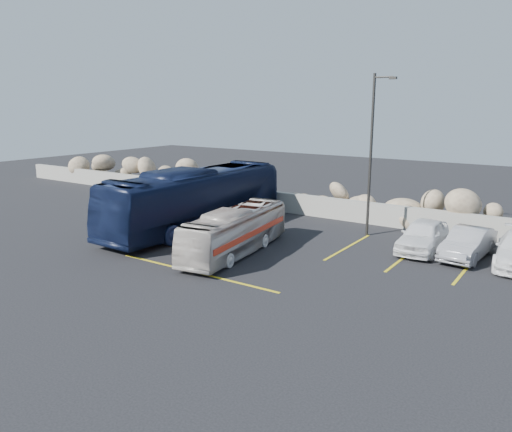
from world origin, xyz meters
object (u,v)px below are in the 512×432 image
Objects in this scene: tour_coach at (196,199)px; lamppost at (372,151)px; car_a at (423,236)px; car_b at (468,243)px; vintage_bus at (235,231)px.

lamppost is at bearing 26.62° from tour_coach.
tour_coach is 11.58m from car_a.
lamppost reaches higher than car_a.
vintage_bus is at bearing -144.58° from car_b.
car_a is (3.09, -1.17, -3.58)m from lamppost.
lamppost reaches higher than tour_coach.
car_a reaches higher than car_b.
tour_coach is (-4.38, 2.39, 0.62)m from vintage_bus.
car_b is at bearing -1.32° from car_a.
vintage_bus is 1.83× the size of car_b.
lamppost is 6.31m from car_b.
car_a is at bearing 29.00° from vintage_bus.
vintage_bus is (-3.75, -6.28, -3.28)m from lamppost.
vintage_bus is 0.62× the size of tour_coach.
lamppost reaches higher than car_b.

